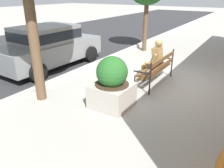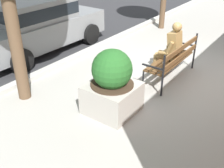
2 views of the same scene
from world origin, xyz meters
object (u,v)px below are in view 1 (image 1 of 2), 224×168
object	(u,v)px
concrete_planter	(112,85)
parked_car_grey	(49,45)
bronze_statue_seated	(153,61)
park_bench	(157,67)

from	to	relation	value
concrete_planter	parked_car_grey	bearing A→B (deg)	69.43
concrete_planter	parked_car_grey	xyz separation A→B (m)	(1.39, 3.69, 0.25)
parked_car_grey	bronze_statue_seated	bearing A→B (deg)	-79.65
park_bench	bronze_statue_seated	distance (m)	0.27
park_bench	bronze_statue_seated	xyz separation A→B (m)	(0.12, 0.21, 0.12)
bronze_statue_seated	concrete_planter	distance (m)	2.10
parked_car_grey	concrete_planter	bearing A→B (deg)	-110.57
concrete_planter	parked_car_grey	size ratio (longest dim) A/B	0.31
park_bench	parked_car_grey	world-z (taller)	parked_car_grey
bronze_statue_seated	parked_car_grey	distance (m)	3.94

